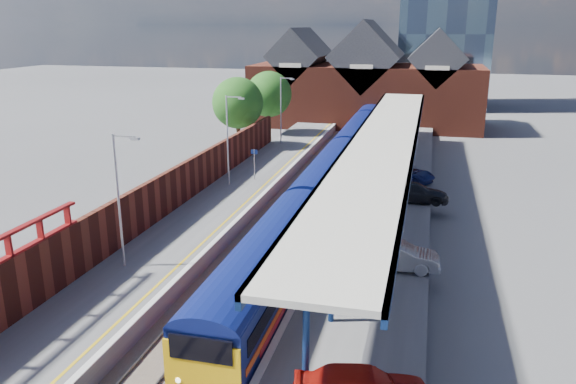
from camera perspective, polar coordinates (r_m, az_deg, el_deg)
name	(u,v)px	position (r m, az deg, el deg)	size (l,w,h in m)	color
ground	(328,177)	(50.60, 4.08, 1.57)	(240.00, 240.00, 0.00)	#5B5B5E
ballast_bed	(304,210)	(41.20, 1.59, -1.89)	(6.00, 76.00, 0.06)	#473D33
rails	(304,209)	(41.17, 1.60, -1.77)	(4.51, 76.00, 0.14)	slate
left_platform	(233,199)	(42.53, -5.65, -0.70)	(5.00, 76.00, 1.00)	#565659
right_platform	(386,211)	(40.24, 9.97, -1.89)	(6.00, 76.00, 1.00)	#565659
coping_left	(262,194)	(41.66, -2.63, -0.25)	(0.30, 76.00, 0.05)	silver
coping_right	(347,201)	(40.36, 5.97, -0.88)	(0.30, 76.00, 0.05)	silver
yellow_line	(255,194)	(41.83, -3.41, -0.22)	(0.14, 76.00, 0.01)	yellow
train	(345,154)	(49.99, 5.84, 3.85)	(2.88, 65.91, 3.45)	#0C1659
canopy	(385,139)	(40.96, 9.80, 5.33)	(4.50, 52.00, 4.48)	#0D2250
lamp_post_b	(120,193)	(29.47, -16.67, -0.07)	(1.48, 0.18, 7.00)	#A5A8AA
lamp_post_c	(229,135)	(43.55, -6.00, 5.80)	(1.48, 0.18, 7.00)	#A5A8AA
lamp_post_d	(282,107)	(58.63, -0.61, 8.67)	(1.48, 0.18, 7.00)	#A5A8AA
platform_sign	(254,159)	(45.45, -3.44, 3.35)	(0.55, 0.08, 2.50)	#A5A8AA
brick_wall	(160,196)	(37.30, -12.84, -0.40)	(0.35, 50.00, 3.86)	#5D2318
station_building	(366,85)	(76.99, 7.95, 10.76)	(30.00, 12.12, 13.78)	#5D2318
tree_near	(239,104)	(57.75, -5.02, 8.85)	(5.20, 5.20, 8.10)	#382314
tree_far	(270,96)	(65.02, -1.84, 9.77)	(5.20, 5.20, 8.10)	#382314
parked_car_silver	(396,256)	(29.52, 10.92, -6.36)	(1.55, 4.44, 1.46)	#A1A2A5
parked_car_dark	(415,192)	(40.84, 12.74, -0.03)	(1.92, 4.73, 1.37)	black
parked_car_blue	(406,173)	(46.20, 11.89, 1.91)	(2.15, 4.67, 1.30)	navy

